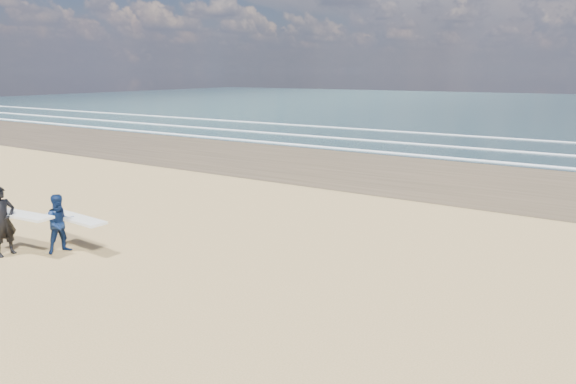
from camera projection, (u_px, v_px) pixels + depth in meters
The scene contains 2 objects.
surfer_near at pixel (5, 220), 13.96m from camera, with size 2.24×1.08×1.95m.
surfer_far at pixel (62, 223), 14.23m from camera, with size 2.23×1.15×1.66m.
Camera 1 is at (12.11, -6.99, 4.95)m, focal length 32.00 mm.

